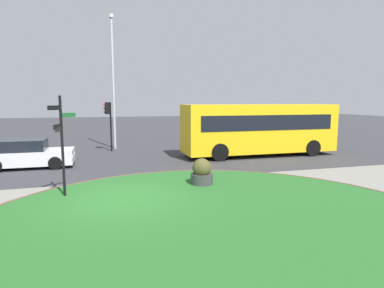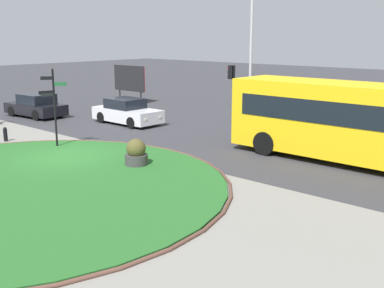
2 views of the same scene
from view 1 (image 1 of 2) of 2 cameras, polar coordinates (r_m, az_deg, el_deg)
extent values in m
plane|color=#333338|center=(11.31, -12.18, -9.78)|extent=(120.00, 120.00, 0.00)
cube|color=gray|center=(9.68, -11.53, -12.73)|extent=(32.00, 8.55, 0.02)
cylinder|color=#235B23|center=(8.68, 4.75, -14.75)|extent=(13.86, 13.86, 0.10)
torus|color=brown|center=(8.67, 4.75, -14.72)|extent=(14.17, 14.17, 0.11)
cylinder|color=black|center=(11.81, -21.85, -0.87)|extent=(0.09, 0.09, 3.44)
sphere|color=black|center=(11.70, -22.28, 7.73)|extent=(0.10, 0.10, 0.10)
cube|color=black|center=(11.51, -23.20, 5.89)|extent=(0.33, 0.40, 0.15)
cube|color=#195128|center=(11.89, -20.90, 4.80)|extent=(0.42, 0.37, 0.15)
cube|color=black|center=(11.40, -22.63, 2.85)|extent=(0.18, 0.61, 0.15)
cube|color=black|center=(11.44, -22.50, 2.41)|extent=(0.14, 0.54, 0.15)
cube|color=yellow|center=(20.30, 11.75, 2.79)|extent=(9.42, 2.53, 2.85)
cube|color=black|center=(21.41, 10.21, 4.14)|extent=(8.28, 0.03, 0.88)
cube|color=black|center=(19.16, 13.54, 3.66)|extent=(8.28, 0.03, 0.88)
cube|color=black|center=(22.85, 22.33, 3.26)|extent=(0.02, 2.06, 1.10)
cube|color=black|center=(22.81, 22.47, 5.93)|extent=(0.02, 1.38, 0.28)
cylinder|color=black|center=(22.93, 17.02, 0.13)|extent=(1.00, 0.30, 1.00)
cylinder|color=black|center=(21.04, 20.43, -0.66)|extent=(1.00, 0.30, 1.00)
cylinder|color=black|center=(20.33, 2.58, -0.46)|extent=(1.00, 0.30, 1.00)
cylinder|color=black|center=(18.17, 4.88, -1.44)|extent=(1.00, 0.30, 1.00)
cube|color=silver|center=(18.26, -26.76, -2.10)|extent=(4.24, 1.82, 0.70)
cube|color=black|center=(18.21, -27.40, -0.16)|extent=(1.97, 1.60, 0.56)
cube|color=#EAEACC|center=(18.50, -19.96, -1.52)|extent=(0.02, 0.20, 0.12)
cube|color=#EAEACC|center=(17.42, -20.23, -2.07)|extent=(0.02, 0.20, 0.12)
cylinder|color=black|center=(18.89, -22.33, -2.19)|extent=(0.64, 0.22, 0.64)
cylinder|color=black|center=(17.28, -22.96, -3.10)|extent=(0.64, 0.22, 0.64)
cylinder|color=black|center=(19.39, -30.06, -2.41)|extent=(0.64, 0.22, 0.64)
cylinder|color=black|center=(22.23, -14.09, 2.94)|extent=(0.11, 0.11, 3.26)
cube|color=black|center=(22.12, -14.72, 6.12)|extent=(0.31, 0.31, 0.78)
sphere|color=red|center=(22.09, -15.13, 6.74)|extent=(0.16, 0.16, 0.16)
sphere|color=black|center=(22.09, -15.11, 6.11)|extent=(0.16, 0.16, 0.16)
sphere|color=black|center=(22.10, -15.08, 5.48)|extent=(0.16, 0.16, 0.16)
cylinder|color=#B7B7BC|center=(23.37, -13.70, 10.10)|extent=(0.16, 0.16, 8.91)
cylinder|color=silver|center=(24.02, -14.07, 21.06)|extent=(0.32, 0.32, 0.22)
cylinder|color=#383838|center=(12.84, 1.73, -6.36)|extent=(0.88, 0.88, 0.50)
sphere|color=#4C4723|center=(12.73, 1.74, -4.22)|extent=(0.75, 0.75, 0.75)
camera|label=2|loc=(17.25, 74.57, 7.47)|focal=44.73mm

